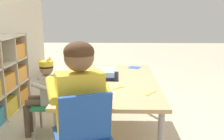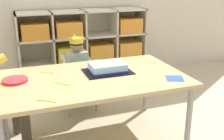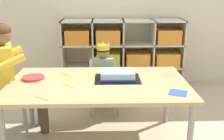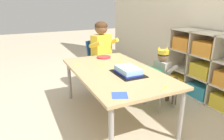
% 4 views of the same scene
% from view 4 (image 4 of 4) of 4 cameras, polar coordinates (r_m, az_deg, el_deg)
% --- Properties ---
extents(ground, '(16.00, 16.00, 0.00)m').
position_cam_4_polar(ground, '(2.58, 0.87, -12.49)').
color(ground, beige).
extents(storage_cubby_shelf, '(1.61, 0.38, 0.95)m').
position_cam_4_polar(storage_cubby_shelf, '(3.03, 28.10, -1.20)').
color(storage_cubby_shelf, beige).
rests_on(storage_cubby_shelf, ground).
extents(activity_table, '(1.51, 0.88, 0.58)m').
position_cam_4_polar(activity_table, '(2.35, 0.93, -1.19)').
color(activity_table, tan).
rests_on(activity_table, ground).
extents(classroom_chair_blue, '(0.38, 0.36, 0.57)m').
position_cam_4_polar(classroom_chair_blue, '(2.68, 12.60, -3.52)').
color(classroom_chair_blue, '#238451').
rests_on(classroom_chair_blue, ground).
extents(child_with_crown, '(0.31, 0.31, 0.81)m').
position_cam_4_polar(child_with_crown, '(2.70, 14.44, -0.11)').
color(child_with_crown, '#B2ADA3').
rests_on(child_with_crown, ground).
extents(classroom_chair_adult_side, '(0.44, 0.44, 0.77)m').
position_cam_4_polar(classroom_chair_adult_side, '(3.22, -3.63, 2.97)').
color(classroom_chair_adult_side, '#1E4CA8').
rests_on(classroom_chair_adult_side, ground).
extents(adult_helper_seated, '(0.48, 0.46, 1.06)m').
position_cam_4_polar(adult_helper_seated, '(3.09, -2.17, 5.97)').
color(adult_helper_seated, yellow).
rests_on(adult_helper_seated, ground).
extents(birthday_cake_on_tray, '(0.39, 0.28, 0.08)m').
position_cam_4_polar(birthday_cake_on_tray, '(2.22, 4.52, -0.32)').
color(birthday_cake_on_tray, black).
rests_on(birthday_cake_on_tray, activity_table).
extents(paper_plate_stack, '(0.19, 0.19, 0.02)m').
position_cam_4_polar(paper_plate_stack, '(2.87, -2.30, 3.63)').
color(paper_plate_stack, '#DB333D').
rests_on(paper_plate_stack, activity_table).
extents(paper_napkin_square, '(0.17, 0.17, 0.00)m').
position_cam_4_polar(paper_napkin_square, '(1.72, 2.17, -7.09)').
color(paper_napkin_square, '#3356B7').
rests_on(paper_napkin_square, activity_table).
extents(fork_at_table_front_edge, '(0.11, 0.11, 0.00)m').
position_cam_4_polar(fork_at_table_front_edge, '(2.51, -3.05, 1.23)').
color(fork_at_table_front_edge, yellow).
rests_on(fork_at_table_front_edge, activity_table).
extents(fork_near_cake_tray, '(0.12, 0.09, 0.00)m').
position_cam_4_polar(fork_near_cake_tray, '(2.69, 2.32, 2.44)').
color(fork_near_cake_tray, yellow).
rests_on(fork_near_cake_tray, activity_table).
extents(fork_by_napkin, '(0.07, 0.12, 0.00)m').
position_cam_4_polar(fork_by_napkin, '(1.93, 14.50, -4.81)').
color(fork_by_napkin, yellow).
rests_on(fork_by_napkin, activity_table).
extents(fork_scattered_mid_table, '(0.12, 0.10, 0.00)m').
position_cam_4_polar(fork_scattered_mid_table, '(2.59, -9.61, 1.50)').
color(fork_scattered_mid_table, yellow).
rests_on(fork_scattered_mid_table, activity_table).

